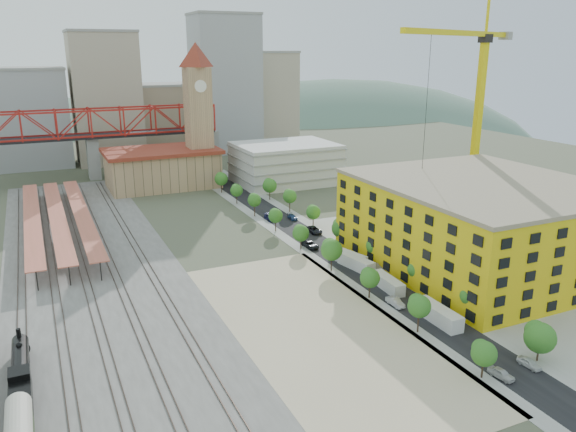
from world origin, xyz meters
name	(u,v)px	position (x,y,z in m)	size (l,w,h in m)	color
ground	(268,263)	(0.00, 0.00, 0.00)	(400.00, 400.00, 0.00)	#474C38
ballast_strip	(90,261)	(-36.00, 17.50, 0.03)	(36.00, 165.00, 0.06)	#605E59
dirt_lot	(318,327)	(-4.00, -31.50, 0.03)	(28.00, 67.00, 0.06)	tan
street_asphalt	(303,234)	(16.00, 15.00, 0.03)	(12.00, 170.00, 0.06)	black
sidewalk_west	(283,237)	(10.50, 15.00, 0.02)	(3.00, 170.00, 0.04)	gray
sidewalk_east	(322,231)	(21.50, 15.00, 0.02)	(3.00, 170.00, 0.04)	gray
construction_pad	(488,262)	(45.00, -20.00, 0.03)	(50.00, 90.00, 0.06)	gray
rail_tracks	(82,262)	(-37.80, 17.50, 0.15)	(26.56, 160.00, 0.18)	#382B23
platform_canopies	(57,215)	(-41.00, 45.00, 3.99)	(16.00, 80.00, 4.12)	#CE624F
station_hall	(162,168)	(-5.00, 82.00, 6.67)	(38.00, 24.00, 13.10)	tan
clock_tower	(198,102)	(8.00, 79.99, 28.70)	(12.00, 12.00, 52.00)	tan
parking_garage	(285,163)	(36.00, 70.00, 7.00)	(34.00, 26.00, 14.00)	silver
truss_bridge	(90,127)	(-25.00, 105.00, 18.86)	(94.00, 9.60, 25.60)	gray
construction_building	(482,223)	(42.00, -20.00, 9.41)	(44.60, 50.60, 18.80)	yellow
street_trees	(321,246)	(16.00, 5.00, 0.00)	(15.40, 124.40, 8.00)	#2A7021
skyline	(158,104)	(7.47, 142.31, 22.81)	(133.00, 46.00, 60.00)	#9EA0A3
distant_hills	(186,236)	(45.28, 260.00, -79.54)	(647.00, 264.00, 227.00)	#4C6B59
locomotive	(21,372)	(-50.00, -29.15, 1.98)	(2.75, 21.20, 5.30)	black
tower_crane	(474,90)	(60.26, 5.82, 35.65)	(50.60, 22.80, 57.77)	yellow
site_trailer_a	(438,315)	(16.00, -38.39, 1.41)	(2.71, 10.31, 2.82)	silver
site_trailer_b	(388,283)	(16.00, -23.07, 1.26)	(2.42, 9.20, 2.52)	silver
site_trailer_c	(356,263)	(16.00, -11.09, 1.31)	(2.53, 9.60, 2.63)	silver
site_trailer_d	(348,258)	(16.00, -7.56, 1.32)	(2.54, 9.65, 2.64)	silver
car_0	(501,374)	(13.00, -56.22, 0.68)	(1.62, 4.01, 1.37)	beige
car_1	(395,302)	(13.00, -30.03, 0.72)	(1.53, 4.40, 1.45)	#A3A3A8
car_2	(310,245)	(13.00, 4.95, 0.75)	(2.50, 5.43, 1.51)	black
car_3	(270,218)	(13.00, 29.73, 0.73)	(2.05, 5.05, 1.47)	navy
car_4	(529,363)	(19.00, -55.76, 0.65)	(1.54, 3.83, 1.30)	silver
car_5	(375,267)	(19.00, -13.85, 0.77)	(1.63, 4.68, 1.54)	gray
car_6	(314,230)	(19.00, 14.63, 0.79)	(2.61, 5.65, 1.57)	black
car_7	(292,217)	(19.00, 27.83, 0.65)	(1.82, 4.49, 1.30)	navy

